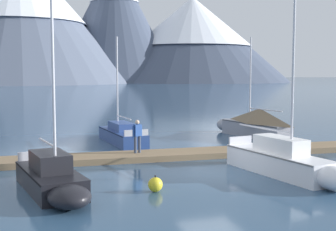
% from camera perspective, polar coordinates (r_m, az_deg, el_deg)
% --- Properties ---
extents(ground_plane, '(700.00, 700.00, 0.00)m').
position_cam_1_polar(ground_plane, '(20.46, 5.23, -7.08)').
color(ground_plane, '#2D4C6B').
extents(mountain_shoulder_ridge, '(93.15, 93.15, 55.10)m').
position_cam_1_polar(mountain_shoulder_ridge, '(204.73, -17.82, 12.12)').
color(mountain_shoulder_ridge, slate).
rests_on(mountain_shoulder_ridge, ground).
extents(mountain_east_summit, '(57.85, 57.85, 56.17)m').
position_cam_1_polar(mountain_east_summit, '(213.70, -6.62, 11.90)').
color(mountain_east_summit, '#424C60').
rests_on(mountain_east_summit, ground).
extents(mountain_rear_spur, '(91.69, 91.69, 40.03)m').
position_cam_1_polar(mountain_rear_spur, '(222.72, 3.03, 9.73)').
color(mountain_rear_spur, '#424C60').
rests_on(mountain_rear_spur, ground).
extents(dock, '(28.53, 3.38, 0.30)m').
position_cam_1_polar(dock, '(24.09, 1.47, -4.82)').
color(dock, '#846B4C').
rests_on(dock, ground).
extents(sailboat_second_berth, '(2.51, 5.98, 7.48)m').
position_cam_1_polar(sailboat_second_berth, '(17.42, -14.04, -7.55)').
color(sailboat_second_berth, black).
rests_on(sailboat_second_berth, ground).
extents(sailboat_mid_dock_port, '(2.06, 6.78, 6.65)m').
position_cam_1_polar(sailboat_mid_dock_port, '(29.42, -5.94, -2.26)').
color(sailboat_mid_dock_port, navy).
rests_on(sailboat_mid_dock_port, ground).
extents(sailboat_mid_dock_starboard, '(2.32, 6.95, 9.08)m').
position_cam_1_polar(sailboat_mid_dock_starboard, '(20.21, 14.30, -5.49)').
color(sailboat_mid_dock_starboard, white).
rests_on(sailboat_mid_dock_starboard, ground).
extents(sailboat_far_berth, '(2.66, 7.30, 6.78)m').
position_cam_1_polar(sailboat_far_berth, '(32.04, 10.48, -0.94)').
color(sailboat_far_berth, '#93939E').
rests_on(sailboat_far_berth, ground).
extents(person_on_dock, '(0.55, 0.35, 1.69)m').
position_cam_1_polar(person_on_dock, '(23.54, -3.81, -2.32)').
color(person_on_dock, '#384256').
rests_on(person_on_dock, dock).
extents(mooring_buoy_channel_marker, '(0.55, 0.55, 0.63)m').
position_cam_1_polar(mooring_buoy_channel_marker, '(17.20, -1.58, -8.52)').
color(mooring_buoy_channel_marker, yellow).
rests_on(mooring_buoy_channel_marker, ground).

